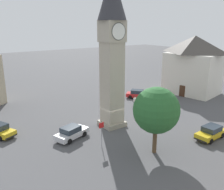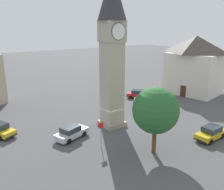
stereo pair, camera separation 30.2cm
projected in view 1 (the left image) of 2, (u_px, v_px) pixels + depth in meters
ground_plane at (112, 125)px, 32.51m from camera, size 200.00×200.00×0.00m
clock_tower at (112, 39)px, 29.43m from camera, size 3.46×3.46×19.17m
car_blue_kerb at (211, 132)px, 28.57m from camera, size 4.19×1.94×1.53m
car_red_corner at (138, 94)px, 44.39m from camera, size 3.86×4.29×1.53m
car_white_side at (162, 105)px, 38.32m from camera, size 4.45×2.90×1.53m
car_black_far at (72, 132)px, 28.55m from camera, size 4.45×2.89×1.53m
pedestrian at (135, 100)px, 39.79m from camera, size 0.54×0.31×1.69m
tree at (156, 110)px, 24.39m from camera, size 4.69×4.69×6.98m
building_corner_back at (193, 64)px, 46.52m from camera, size 9.09×10.85×10.92m
road_sign at (101, 130)px, 26.33m from camera, size 0.60×0.07×2.80m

